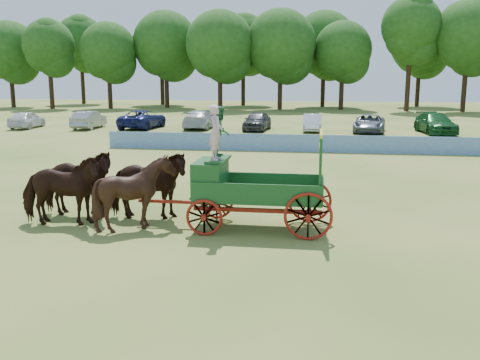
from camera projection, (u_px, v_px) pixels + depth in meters
The scene contains 9 objects.
ground at pixel (342, 245), 14.73m from camera, with size 160.00×160.00×0.00m, color #A5964A.
horse_lead_left at pixel (61, 190), 16.46m from camera, with size 1.21×2.66×2.25m, color black.
horse_lead_right at pixel (77, 183), 17.53m from camera, with size 1.21×2.66×2.25m, color black.
horse_wheel_left at pixel (135, 193), 16.11m from camera, with size 1.82×2.04×2.25m, color black.
horse_wheel_right at pixel (147, 185), 17.18m from camera, with size 1.21×2.66×2.25m, color black.
farm_dray at pixel (235, 175), 16.13m from camera, with size 6.00×2.00×3.76m.
sponsor_banner at pixel (315, 143), 32.23m from camera, with size 26.00×0.08×1.05m, color #1E55A5.
parked_cars at pixel (234, 121), 44.87m from camera, with size 36.86×6.92×1.61m.
treeline at pixel (308, 41), 71.54m from camera, with size 89.33×20.98×14.80m.
Camera 1 is at (-0.69, -14.36, 4.64)m, focal length 40.00 mm.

